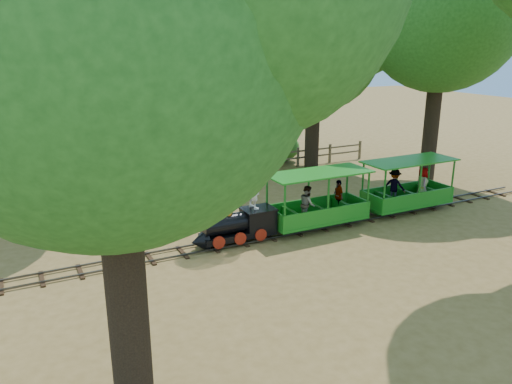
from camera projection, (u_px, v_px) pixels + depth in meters
name	position (u px, v px, depth m)	size (l,w,h in m)	color
ground	(294.00, 232.00, 17.02)	(90.00, 90.00, 0.00)	olive
track	(294.00, 230.00, 17.00)	(22.00, 1.00, 0.10)	#3F3D3A
locomotive	(230.00, 189.00, 15.55)	(2.84, 1.34, 3.26)	black
carriage_front	(318.00, 206.00, 17.18)	(3.64, 1.49, 1.89)	#1A791A
carriage_rear	(407.00, 190.00, 18.91)	(3.64, 1.49, 1.89)	#1A791A
oak_ne	(314.00, 37.00, 24.01)	(8.14, 7.16, 9.35)	#2D2116
oak_e	(442.00, 2.00, 21.27)	(8.62, 7.58, 10.94)	#2D2116
oak_sw	(99.00, 5.00, 6.58)	(7.48, 6.58, 9.36)	#2D2116
fence	(208.00, 166.00, 23.69)	(18.10, 0.10, 1.00)	brown
shrub_west	(43.00, 174.00, 21.68)	(2.09, 1.61, 1.45)	#2D6B1E
shrub_mid_w	(145.00, 160.00, 23.57)	(2.50, 1.92, 1.73)	#2D6B1E
shrub_mid_e	(258.00, 152.00, 26.20)	(1.99, 1.53, 1.38)	#2D6B1E
shrub_east	(279.00, 148.00, 26.73)	(2.28, 1.75, 1.58)	#2D6B1E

